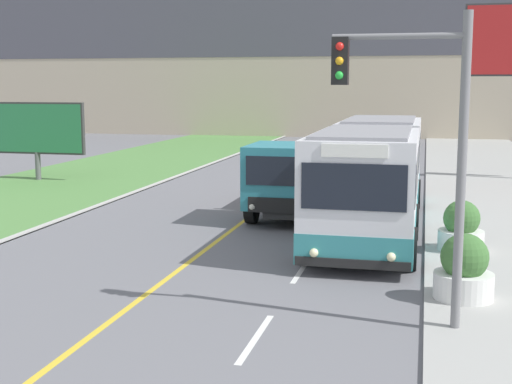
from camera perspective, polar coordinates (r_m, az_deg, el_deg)
apartment_block_background at (r=60.58m, az=8.44°, el=13.14°), size 80.00×8.04×18.11m
city_bus at (r=21.21m, az=9.35°, el=1.32°), size 2.72×11.91×3.09m
dump_truck at (r=22.58m, az=3.11°, el=0.99°), size 2.52×7.09×2.42m
traffic_light_mast at (r=12.30m, az=13.07°, el=4.84°), size 2.28×0.32×5.42m
billboard_small at (r=32.77m, az=-17.18°, el=4.81°), size 4.55×0.24×3.44m
planter_round_near at (r=14.53m, az=16.31°, el=-6.03°), size 1.16×1.16×1.29m
planter_round_second at (r=18.64m, az=16.10°, el=-2.83°), size 1.14×1.14×1.28m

